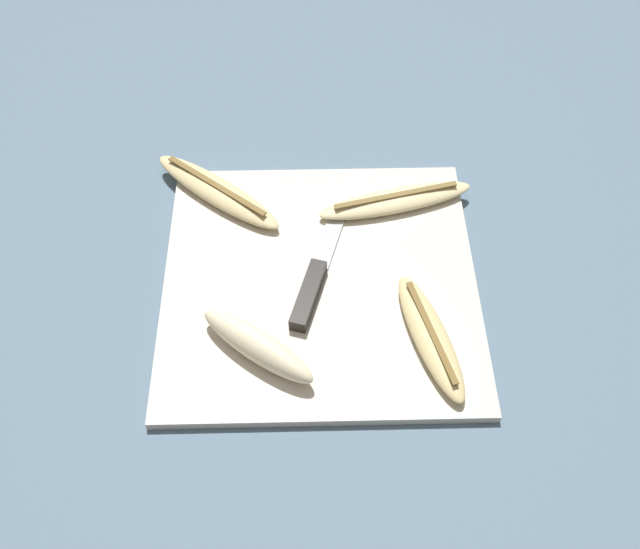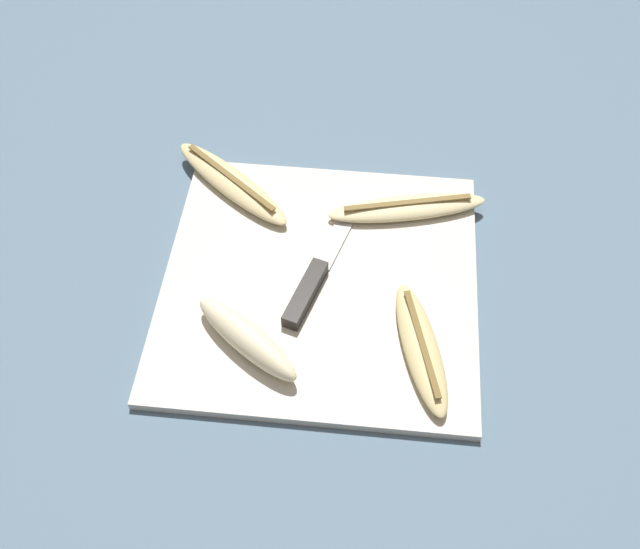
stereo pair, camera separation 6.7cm
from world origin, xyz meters
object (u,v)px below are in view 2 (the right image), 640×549
Objects in this scene: banana_mellow_near at (231,183)px; banana_bright_far at (247,338)px; banana_soft_right at (407,208)px; banana_spotted_left at (421,347)px; knife at (312,283)px.

banana_bright_far is (0.06, -0.25, 0.01)m from banana_mellow_near.
banana_soft_right is (0.17, 0.23, -0.01)m from banana_bright_far.
banana_spotted_left is (0.02, -0.21, 0.00)m from banana_soft_right.
knife is 0.15m from banana_spotted_left.
banana_bright_far is 0.29m from banana_soft_right.
banana_soft_right is at bearing -5.08° from banana_mellow_near.
banana_mellow_near is at bearing 145.76° from knife.
banana_soft_right is 0.21m from banana_spotted_left.
knife is at bearing 148.81° from banana_spotted_left.
banana_spotted_left is (0.20, 0.01, -0.01)m from banana_bright_far.
banana_mellow_near is (-0.12, 0.15, 0.00)m from knife.
banana_bright_far is at bearing -127.66° from banana_soft_right.
banana_mellow_near is at bearing 137.72° from banana_spotted_left.
banana_mellow_near is 1.32× the size of banana_bright_far.
banana_mellow_near is 0.25m from banana_bright_far.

